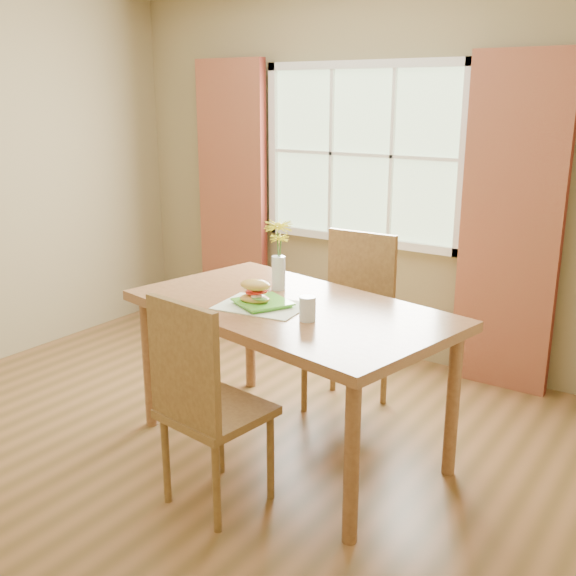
% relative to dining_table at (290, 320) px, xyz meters
% --- Properties ---
extents(room, '(4.24, 3.84, 2.74)m').
position_rel_dining_table_xyz_m(room, '(-0.45, -0.26, 0.59)').
color(room, brown).
rests_on(room, ground).
extents(window, '(1.62, 0.06, 1.32)m').
position_rel_dining_table_xyz_m(window, '(-0.45, 1.61, 0.74)').
color(window, '#A2C192').
rests_on(window, room).
extents(curtain_left, '(0.65, 0.08, 2.20)m').
position_rel_dining_table_xyz_m(curtain_left, '(-1.60, 1.52, 0.34)').
color(curtain_left, maroon).
rests_on(curtain_left, room).
extents(curtain_right, '(0.65, 0.08, 2.20)m').
position_rel_dining_table_xyz_m(curtain_right, '(0.70, 1.52, 0.34)').
color(curtain_right, maroon).
rests_on(curtain_right, room).
extents(dining_table, '(1.89, 1.29, 0.85)m').
position_rel_dining_table_xyz_m(dining_table, '(0.00, 0.00, 0.00)').
color(dining_table, brown).
rests_on(dining_table, room).
extents(chair_near, '(0.49, 0.49, 1.06)m').
position_rel_dining_table_xyz_m(chair_near, '(-0.01, -0.71, -0.18)').
color(chair_near, olive).
rests_on(chair_near, room).
extents(chair_far, '(0.47, 0.47, 1.11)m').
position_rel_dining_table_xyz_m(chair_far, '(-0.00, 0.72, -0.15)').
color(chair_far, olive).
rests_on(chair_far, room).
extents(placemat, '(0.49, 0.39, 0.01)m').
position_rel_dining_table_xyz_m(placemat, '(-0.11, -0.11, 0.09)').
color(placemat, beige).
rests_on(placemat, dining_table).
extents(plate, '(0.34, 0.34, 0.01)m').
position_rel_dining_table_xyz_m(plate, '(-0.11, -0.10, 0.10)').
color(plate, '#51B72D').
rests_on(plate, placemat).
extents(croissant_sandwich, '(0.19, 0.15, 0.13)m').
position_rel_dining_table_xyz_m(croissant_sandwich, '(-0.14, -0.12, 0.17)').
color(croissant_sandwich, gold).
rests_on(croissant_sandwich, plate).
extents(water_glass, '(0.08, 0.08, 0.12)m').
position_rel_dining_table_xyz_m(water_glass, '(0.22, -0.16, 0.15)').
color(water_glass, silver).
rests_on(water_glass, dining_table).
extents(flower_vase, '(0.16, 0.16, 0.40)m').
position_rel_dining_table_xyz_m(flower_vase, '(-0.22, 0.21, 0.33)').
color(flower_vase, silver).
rests_on(flower_vase, dining_table).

